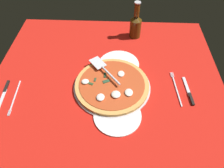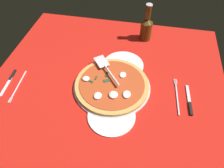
% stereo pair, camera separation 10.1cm
% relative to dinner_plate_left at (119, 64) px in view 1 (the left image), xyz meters
% --- Properties ---
extents(ground_plane, '(1.16, 1.16, 0.01)m').
position_rel_dinner_plate_left_xyz_m(ground_plane, '(0.16, -0.06, -0.01)').
color(ground_plane, red).
extents(checker_pattern, '(1.16, 1.16, 0.00)m').
position_rel_dinner_plate_left_xyz_m(checker_pattern, '(0.16, -0.06, -0.01)').
color(checker_pattern, silver).
rests_on(checker_pattern, ground_plane).
extents(pizza_pan, '(0.37, 0.37, 0.01)m').
position_rel_dinner_plate_left_xyz_m(pizza_pan, '(0.16, -0.03, 0.00)').
color(pizza_pan, '#B9B5BE').
rests_on(pizza_pan, ground_plane).
extents(dinner_plate_left, '(0.22, 0.22, 0.01)m').
position_rel_dinner_plate_left_xyz_m(dinner_plate_left, '(0.00, 0.00, 0.00)').
color(dinner_plate_left, white).
rests_on(dinner_plate_left, ground_plane).
extents(dinner_plate_right, '(0.21, 0.21, 0.01)m').
position_rel_dinner_plate_left_xyz_m(dinner_plate_right, '(0.32, 0.00, 0.00)').
color(dinner_plate_right, white).
rests_on(dinner_plate_right, ground_plane).
extents(pizza, '(0.36, 0.36, 0.03)m').
position_rel_dinner_plate_left_xyz_m(pizza, '(0.16, -0.03, 0.02)').
color(pizza, '#DA9C4D').
rests_on(pizza, pizza_pan).
extents(pizza_server, '(0.20, 0.17, 0.01)m').
position_rel_dinner_plate_left_xyz_m(pizza_server, '(0.08, -0.07, 0.04)').
color(pizza_server, silver).
rests_on(pizza_server, pizza).
extents(place_setting_near, '(0.21, 0.14, 0.01)m').
position_rel_dinner_plate_left_xyz_m(place_setting_near, '(0.23, -0.51, -0.00)').
color(place_setting_near, white).
rests_on(place_setting_near, ground_plane).
extents(place_setting_far, '(0.21, 0.13, 0.01)m').
position_rel_dinner_plate_left_xyz_m(place_setting_far, '(0.17, 0.31, -0.00)').
color(place_setting_far, white).
rests_on(place_setting_far, ground_plane).
extents(beer_bottle, '(0.07, 0.07, 0.22)m').
position_rel_dinner_plate_left_xyz_m(beer_bottle, '(-0.26, 0.09, 0.08)').
color(beer_bottle, '#472F0C').
rests_on(beer_bottle, ground_plane).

